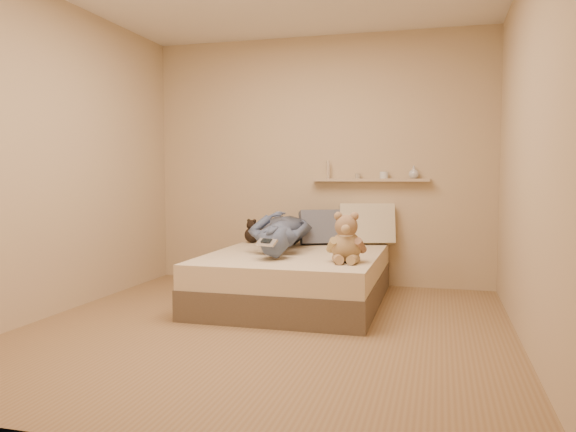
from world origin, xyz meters
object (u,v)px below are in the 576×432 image
(bed, at_px, (296,277))
(dark_plush, at_px, (252,232))
(person, at_px, (281,230))
(wall_shelf, at_px, (370,180))
(game_console, at_px, (267,242))
(pillow_cream, at_px, (367,224))
(pillow_grey, at_px, (325,227))
(teddy_bear, at_px, (346,241))

(bed, distance_m, dark_plush, 0.94)
(person, xyz_separation_m, wall_shelf, (0.74, 0.71, 0.47))
(wall_shelf, bearing_deg, game_console, -113.56)
(pillow_cream, bearing_deg, pillow_grey, -161.08)
(pillow_grey, bearing_deg, bed, -100.03)
(game_console, height_order, pillow_grey, pillow_grey)
(wall_shelf, bearing_deg, bed, -121.18)
(teddy_bear, distance_m, pillow_cream, 1.28)
(bed, distance_m, game_console, 0.70)
(bed, height_order, dark_plush, dark_plush)
(teddy_bear, height_order, pillow_grey, teddy_bear)
(person, height_order, wall_shelf, wall_shelf)
(pillow_grey, height_order, wall_shelf, wall_shelf)
(dark_plush, relative_size, person, 0.16)
(bed, distance_m, person, 0.49)
(bed, height_order, teddy_bear, teddy_bear)
(pillow_cream, bearing_deg, bed, -122.59)
(game_console, xyz_separation_m, pillow_grey, (0.22, 1.27, 0.01))
(game_console, xyz_separation_m, teddy_bear, (0.63, 0.12, 0.01))
(dark_plush, height_order, pillow_grey, pillow_grey)
(game_console, height_order, dark_plush, dark_plush)
(game_console, distance_m, pillow_grey, 1.28)
(teddy_bear, xyz_separation_m, pillow_grey, (-0.41, 1.14, 0.00))
(game_console, distance_m, pillow_cream, 1.54)
(person, bearing_deg, teddy_bear, 129.05)
(game_console, bearing_deg, pillow_cream, 65.92)
(wall_shelf, bearing_deg, pillow_grey, -152.90)
(game_console, xyz_separation_m, person, (-0.10, 0.77, 0.03))
(bed, height_order, pillow_cream, pillow_cream)
(game_console, xyz_separation_m, dark_plush, (-0.53, 1.19, -0.05))
(pillow_grey, xyz_separation_m, person, (-0.32, -0.50, 0.01))
(person, bearing_deg, bed, 125.73)
(dark_plush, distance_m, pillow_cream, 1.18)
(pillow_cream, distance_m, wall_shelf, 0.46)
(teddy_bear, distance_m, dark_plush, 1.58)
(dark_plush, relative_size, wall_shelf, 0.21)
(bed, bearing_deg, pillow_cream, 57.41)
(pillow_grey, bearing_deg, teddy_bear, -70.44)
(game_console, bearing_deg, person, 97.07)
(dark_plush, relative_size, pillow_cream, 0.45)
(dark_plush, height_order, person, person)
(bed, xyz_separation_m, dark_plush, (-0.63, 0.62, 0.33))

